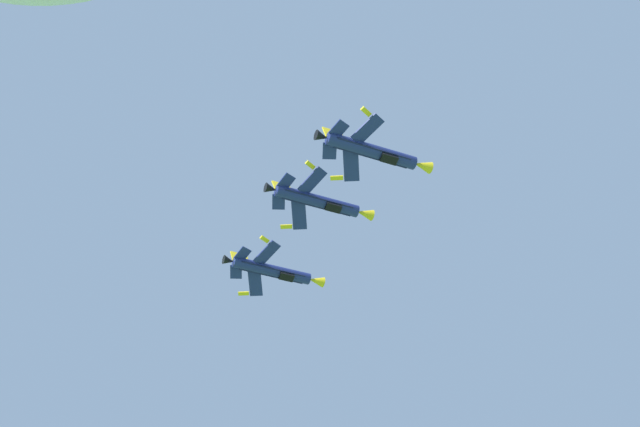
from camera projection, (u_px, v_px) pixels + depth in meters
name	position (u px, v px, depth m)	size (l,w,h in m)	color
fighter_jet_lead	(274.00, 271.00, 132.96)	(13.92, 11.23, 5.43)	navy
fighter_jet_left_wing	(319.00, 202.00, 121.97)	(13.92, 11.19, 5.48)	navy
fighter_jet_right_wing	(374.00, 152.00, 111.17)	(13.92, 11.35, 5.21)	navy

